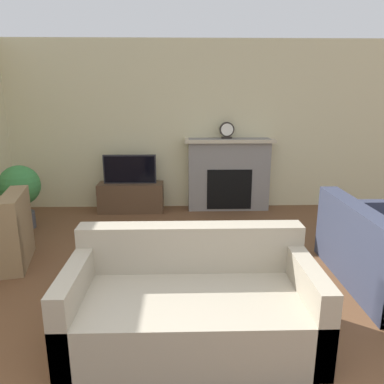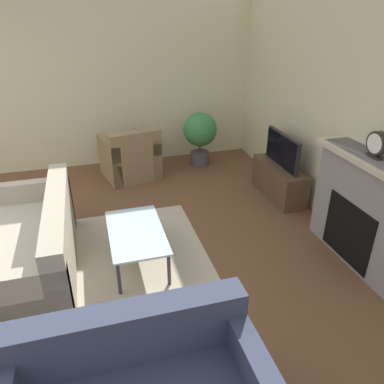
% 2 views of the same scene
% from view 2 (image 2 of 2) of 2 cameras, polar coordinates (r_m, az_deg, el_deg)
% --- Properties ---
extents(wall_back, '(8.64, 0.06, 2.70)m').
position_cam_2_polar(wall_back, '(4.64, 22.74, 10.21)').
color(wall_back, beige).
rests_on(wall_back, ground_plane).
extents(wall_left, '(0.06, 7.62, 2.70)m').
position_cam_2_polar(wall_left, '(6.46, -11.78, 15.89)').
color(wall_left, beige).
rests_on(wall_left, ground_plane).
extents(area_rug, '(2.20, 1.77, 0.00)m').
position_cam_2_polar(area_rug, '(4.18, -9.86, -10.59)').
color(area_rug, '#B7A88E').
rests_on(area_rug, ground_plane).
extents(fireplace, '(1.43, 0.37, 1.17)m').
position_cam_2_polar(fireplace, '(4.25, 24.86, -2.45)').
color(fireplace, gray).
rests_on(fireplace, ground_plane).
extents(tv_stand, '(1.04, 0.36, 0.47)m').
position_cam_2_polar(tv_stand, '(5.52, 13.10, 1.68)').
color(tv_stand, brown).
rests_on(tv_stand, ground_plane).
extents(tv, '(0.84, 0.06, 0.46)m').
position_cam_2_polar(tv, '(5.34, 13.59, 6.22)').
color(tv, '#232328').
rests_on(tv, tv_stand).
extents(couch_sectional, '(1.88, 0.98, 0.82)m').
position_cam_2_polar(couch_sectional, '(4.16, -23.72, -8.17)').
color(couch_sectional, '#9E937F').
rests_on(couch_sectional, ground_plane).
extents(armchair_by_window, '(0.93, 0.94, 0.82)m').
position_cam_2_polar(armchair_by_window, '(6.05, -9.36, 5.00)').
color(armchair_by_window, '#8C704C').
rests_on(armchair_by_window, ground_plane).
extents(coffee_table, '(1.00, 0.57, 0.39)m').
position_cam_2_polar(coffee_table, '(3.99, -8.50, -6.36)').
color(coffee_table, '#333338').
rests_on(coffee_table, ground_plane).
extents(potted_plant, '(0.56, 0.56, 0.91)m').
position_cam_2_polar(potted_plant, '(6.35, 1.24, 8.98)').
color(potted_plant, '#47474C').
rests_on(potted_plant, ground_plane).
extents(mantel_clock, '(0.23, 0.07, 0.26)m').
position_cam_2_polar(mantel_clock, '(4.02, 26.38, 6.54)').
color(mantel_clock, '#28231E').
rests_on(mantel_clock, fireplace).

